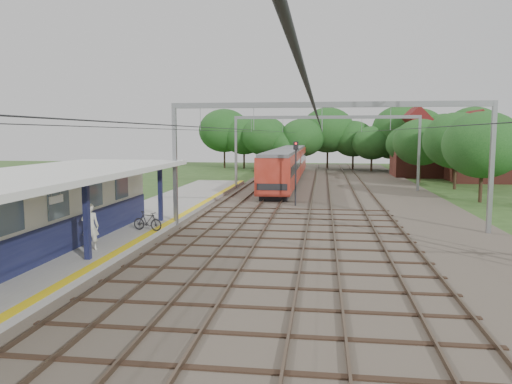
{
  "coord_description": "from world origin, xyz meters",
  "views": [
    {
      "loc": [
        3.27,
        -12.29,
        5.28
      ],
      "look_at": [
        -0.93,
        19.1,
        1.6
      ],
      "focal_mm": 35.0,
      "sensor_mm": 36.0,
      "label": 1
    }
  ],
  "objects_px": {
    "person": "(90,226)",
    "signal_post": "(296,165)",
    "train": "(288,164)",
    "bicycle": "(147,221)"
  },
  "relations": [
    {
      "from": "signal_post",
      "to": "bicycle",
      "type": "bearing_deg",
      "value": -104.81
    },
    {
      "from": "person",
      "to": "signal_post",
      "type": "xyz_separation_m",
      "value": [
        7.91,
        16.12,
        1.74
      ]
    },
    {
      "from": "person",
      "to": "train",
      "type": "bearing_deg",
      "value": -114.41
    },
    {
      "from": "train",
      "to": "signal_post",
      "type": "xyz_separation_m",
      "value": [
        1.85,
        -18.65,
        1.05
      ]
    },
    {
      "from": "train",
      "to": "person",
      "type": "bearing_deg",
      "value": -99.88
    },
    {
      "from": "bicycle",
      "to": "person",
      "type": "bearing_deg",
      "value": 179.93
    },
    {
      "from": "person",
      "to": "signal_post",
      "type": "relative_size",
      "value": 0.42
    },
    {
      "from": "person",
      "to": "train",
      "type": "xyz_separation_m",
      "value": [
        6.06,
        34.78,
        0.69
      ]
    },
    {
      "from": "person",
      "to": "train",
      "type": "height_order",
      "value": "train"
    },
    {
      "from": "train",
      "to": "signal_post",
      "type": "bearing_deg",
      "value": -84.34
    }
  ]
}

